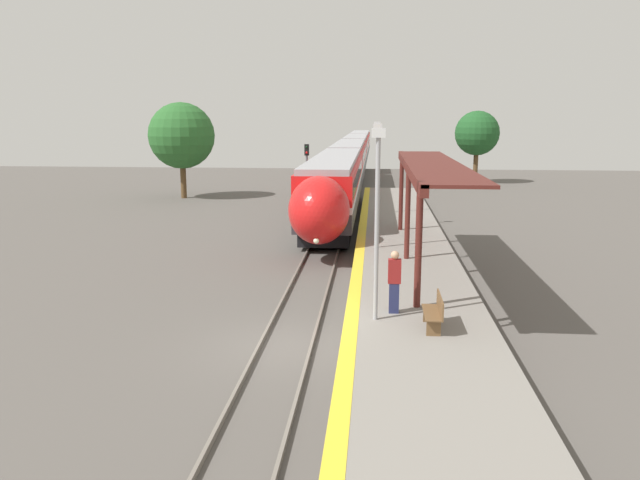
% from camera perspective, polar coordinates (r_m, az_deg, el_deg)
% --- Properties ---
extents(ground_plane, '(120.00, 120.00, 0.00)m').
position_cam_1_polar(ground_plane, '(17.65, -3.09, -9.68)').
color(ground_plane, '#56514C').
extents(rail_left, '(0.08, 90.00, 0.15)m').
position_cam_1_polar(rail_left, '(17.74, -5.43, -9.35)').
color(rail_left, slate).
rests_on(rail_left, ground_plane).
extents(rail_right, '(0.08, 90.00, 0.15)m').
position_cam_1_polar(rail_right, '(17.54, -0.74, -9.54)').
color(rail_right, slate).
rests_on(rail_right, ground_plane).
extents(train, '(2.79, 82.12, 3.96)m').
position_cam_1_polar(train, '(66.00, 3.00, 7.74)').
color(train, black).
rests_on(train, ground_plane).
extents(platform_right, '(4.05, 64.00, 0.87)m').
position_cam_1_polar(platform_right, '(17.39, 8.96, -8.63)').
color(platform_right, gray).
rests_on(platform_right, ground_plane).
extents(platform_bench, '(0.44, 1.46, 0.89)m').
position_cam_1_polar(platform_bench, '(16.54, 10.49, -6.45)').
color(platform_bench, brown).
rests_on(platform_bench, platform_right).
extents(person_waiting, '(0.36, 0.23, 1.78)m').
position_cam_1_polar(person_waiting, '(17.57, 6.81, -3.71)').
color(person_waiting, navy).
rests_on(person_waiting, platform_right).
extents(railway_signal, '(0.28, 0.28, 4.58)m').
position_cam_1_polar(railway_signal, '(39.51, -1.21, 6.16)').
color(railway_signal, '#59595E').
rests_on(railway_signal, ground_plane).
extents(lamppost_near, '(0.36, 0.20, 5.14)m').
position_cam_1_polar(lamppost_near, '(16.52, 5.25, 2.55)').
color(lamppost_near, '#9E9EA3').
rests_on(lamppost_near, platform_right).
extents(lamppost_mid, '(0.36, 0.20, 5.14)m').
position_cam_1_polar(lamppost_mid, '(25.97, 5.21, 5.72)').
color(lamppost_mid, '#9E9EA3').
rests_on(lamppost_mid, platform_right).
extents(lamppost_far, '(0.36, 0.20, 5.14)m').
position_cam_1_polar(lamppost_far, '(35.46, 5.20, 7.19)').
color(lamppost_far, '#9E9EA3').
rests_on(lamppost_far, platform_right).
extents(station_canopy, '(2.02, 15.58, 3.73)m').
position_cam_1_polar(station_canopy, '(24.03, 9.50, 6.39)').
color(station_canopy, '#511E19').
rests_on(station_canopy, platform_right).
extents(background_tree_left, '(5.07, 5.07, 7.36)m').
position_cam_1_polar(background_tree_left, '(49.75, -12.55, 9.28)').
color(background_tree_left, brown).
rests_on(background_tree_left, ground_plane).
extents(background_tree_right, '(4.18, 4.18, 6.82)m').
position_cam_1_polar(background_tree_right, '(61.57, 14.17, 9.43)').
color(background_tree_right, brown).
rests_on(background_tree_right, ground_plane).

